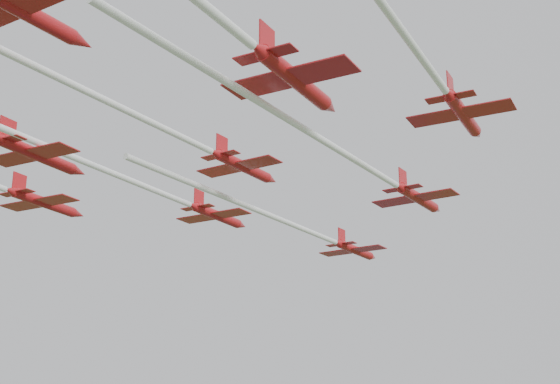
% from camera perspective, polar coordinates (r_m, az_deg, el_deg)
% --- Properties ---
extents(jet_lead, '(19.37, 43.05, 2.47)m').
position_cam_1_polar(jet_lead, '(88.30, 2.46, -3.02)').
color(jet_lead, red).
extents(jet_row2_left, '(20.79, 52.25, 2.56)m').
position_cam_1_polar(jet_row2_left, '(77.57, -10.26, 0.59)').
color(jet_row2_left, red).
extents(jet_row2_right, '(21.04, 47.07, 2.54)m').
position_cam_1_polar(jet_row2_right, '(69.30, 6.26, 1.90)').
color(jet_row2_right, red).
extents(jet_row3_mid, '(19.84, 44.93, 2.46)m').
position_cam_1_polar(jet_row3_mid, '(65.03, -8.26, 4.52)').
color(jet_row3_mid, red).
extents(jet_row3_right, '(19.02, 56.23, 2.54)m').
position_cam_1_polar(jet_row3_right, '(52.49, 9.14, 11.27)').
color(jet_row3_right, red).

